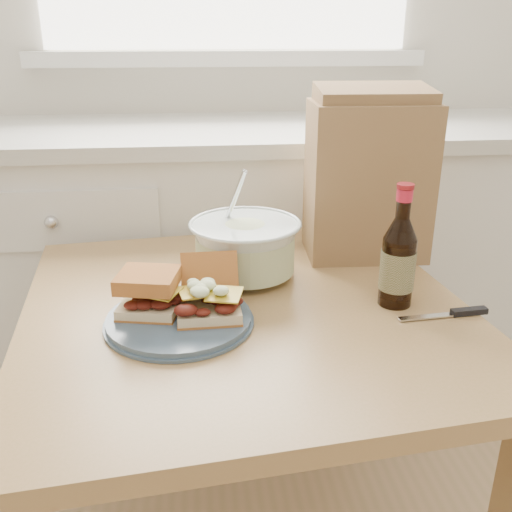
{
  "coord_description": "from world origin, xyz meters",
  "views": [
    {
      "loc": [
        -0.12,
        -0.05,
        1.21
      ],
      "look_at": [
        -0.01,
        1.0,
        0.79
      ],
      "focal_mm": 40.0,
      "sensor_mm": 36.0,
      "label": 1
    }
  ],
  "objects": [
    {
      "name": "beer_bottle",
      "position": [
        0.25,
        0.92,
        0.8
      ],
      "size": [
        0.07,
        0.07,
        0.24
      ],
      "rotation": [
        0.0,
        0.0,
        -0.03
      ],
      "color": "black",
      "rests_on": "dining_table"
    },
    {
      "name": "plate",
      "position": [
        -0.17,
        0.88,
        0.72
      ],
      "size": [
        0.26,
        0.26,
        0.02
      ],
      "primitive_type": "cylinder",
      "color": "#415569",
      "rests_on": "dining_table"
    },
    {
      "name": "sandwich_left",
      "position": [
        -0.22,
        0.9,
        0.77
      ],
      "size": [
        0.12,
        0.12,
        0.08
      ],
      "rotation": [
        0.0,
        0.0,
        -0.21
      ],
      "color": "beige",
      "rests_on": "plate"
    },
    {
      "name": "coleslaw_bowl",
      "position": [
        -0.03,
        1.08,
        0.77
      ],
      "size": [
        0.24,
        0.24,
        0.24
      ],
      "color": "white",
      "rests_on": "dining_table"
    },
    {
      "name": "dining_table",
      "position": [
        -0.04,
        0.95,
        0.61
      ],
      "size": [
        0.94,
        0.94,
        0.71
      ],
      "rotation": [
        0.0,
        0.0,
        0.11
      ],
      "color": "#AF8152",
      "rests_on": "ground"
    },
    {
      "name": "sandwich_right",
      "position": [
        -0.11,
        0.9,
        0.76
      ],
      "size": [
        0.12,
        0.16,
        0.1
      ],
      "rotation": [
        0.0,
        0.0,
        0.02
      ],
      "color": "beige",
      "rests_on": "plate"
    },
    {
      "name": "paper_bag",
      "position": [
        0.27,
        1.19,
        0.89
      ],
      "size": [
        0.28,
        0.19,
        0.36
      ],
      "primitive_type": "cube",
      "rotation": [
        0.0,
        0.0,
        -0.05
      ],
      "color": "#946E47",
      "rests_on": "dining_table"
    },
    {
      "name": "cabinet_run",
      "position": [
        -0.0,
        1.7,
        0.47
      ],
      "size": [
        2.5,
        0.64,
        0.94
      ],
      "color": "white",
      "rests_on": "ground"
    },
    {
      "name": "knife",
      "position": [
        0.36,
        0.86,
        0.71
      ],
      "size": [
        0.18,
        0.03,
        0.01
      ],
      "rotation": [
        0.0,
        0.0,
        0.08
      ],
      "color": "silver",
      "rests_on": "dining_table"
    }
  ]
}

